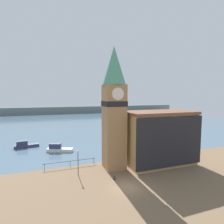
# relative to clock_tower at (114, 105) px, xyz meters

# --- Properties ---
(ground_plane) EXTENTS (160.00, 160.00, 0.00)m
(ground_plane) POSITION_rel_clock_tower_xyz_m (-0.53, -7.16, -11.33)
(ground_plane) COLOR brown
(water) EXTENTS (160.00, 120.00, 0.00)m
(water) POSITION_rel_clock_tower_xyz_m (-0.53, 63.15, -11.34)
(water) COLOR slate
(water) RESTS_ON ground_plane
(far_shoreline) EXTENTS (180.00, 3.00, 5.00)m
(far_shoreline) POSITION_rel_clock_tower_xyz_m (-0.53, 103.15, -8.83)
(far_shoreline) COLOR slate
(far_shoreline) RESTS_ON water
(pier_railing) EXTENTS (9.35, 0.08, 1.09)m
(pier_railing) POSITION_rel_clock_tower_xyz_m (-7.46, 2.90, -10.39)
(pier_railing) COLOR #333338
(pier_railing) RESTS_ON ground_plane
(clock_tower) EXTENTS (4.08, 4.08, 21.30)m
(clock_tower) POSITION_rel_clock_tower_xyz_m (0.00, 0.00, 0.00)
(clock_tower) COLOR #9E754C
(clock_tower) RESTS_ON ground_plane
(pier_building) EXTENTS (13.13, 7.42, 9.99)m
(pier_building) POSITION_rel_clock_tower_xyz_m (8.82, -0.75, -6.32)
(pier_building) COLOR tan
(pier_building) RESTS_ON ground_plane
(boat_near) EXTENTS (6.05, 3.46, 1.89)m
(boat_near) POSITION_rel_clock_tower_xyz_m (-9.14, 12.64, -10.66)
(boat_near) COLOR silver
(boat_near) RESTS_ON water
(boat_far) EXTENTS (5.85, 2.41, 1.70)m
(boat_far) POSITION_rel_clock_tower_xyz_m (-16.84, 18.89, -10.73)
(boat_far) COLOR #333856
(boat_far) RESTS_ON water
(mooring_bollard_near) EXTENTS (0.37, 0.37, 0.67)m
(mooring_bollard_near) POSITION_rel_clock_tower_xyz_m (-1.54, -4.42, -10.98)
(mooring_bollard_near) COLOR #2D2D33
(mooring_bollard_near) RESTS_ON ground_plane
(lamp_post) EXTENTS (0.32, 0.32, 4.20)m
(lamp_post) POSITION_rel_clock_tower_xyz_m (-6.57, -1.12, -8.42)
(lamp_post) COLOR black
(lamp_post) RESTS_ON ground_plane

